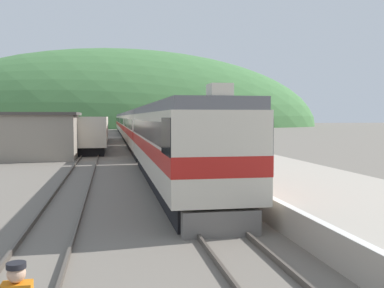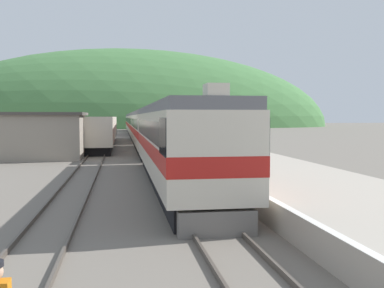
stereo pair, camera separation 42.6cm
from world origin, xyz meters
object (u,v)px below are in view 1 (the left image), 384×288
carriage_third (132,125)px  carriage_fourth (126,123)px  carriage_fifth (123,122)px  express_train_lead_car (174,142)px  carriage_second (142,130)px  siding_train (96,131)px

carriage_third → carriage_fourth: same height
carriage_third → carriage_fifth: size_ratio=1.00×
carriage_third → express_train_lead_car: bearing=-90.0°
carriage_fifth → carriage_third: bearing=-90.0°
carriage_fourth → carriage_fifth: same height
express_train_lead_car → carriage_fifth: bearing=90.0°
carriage_second → carriage_fifth: size_ratio=1.00×
carriage_fifth → express_train_lead_car: bearing=-90.0°
express_train_lead_car → carriage_third: express_train_lead_car is taller
carriage_third → carriage_fourth: 22.63m
carriage_second → carriage_third: 22.63m
carriage_third → carriage_fifth: same height
express_train_lead_car → carriage_second: express_train_lead_car is taller
carriage_second → carriage_fifth: bearing=90.0°
express_train_lead_car → carriage_fifth: (0.00, 90.21, -0.01)m
carriage_fourth → siding_train: bearing=-98.4°
carriage_second → carriage_fourth: same height
carriage_second → siding_train: 12.81m
carriage_fifth → siding_train: carriage_fifth is taller
carriage_second → carriage_fifth: same height
siding_train → carriage_fourth: bearing=81.6°
carriage_second → siding_train: carriage_second is taller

